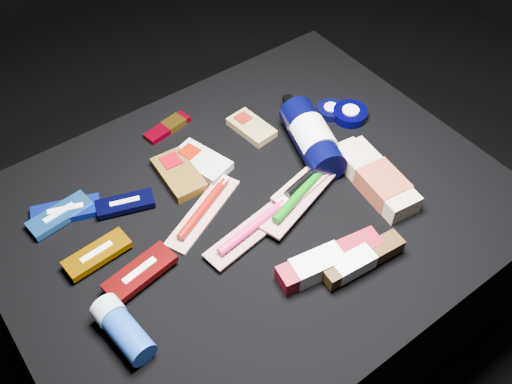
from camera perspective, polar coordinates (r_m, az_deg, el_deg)
ground at (r=1.46m, az=-0.24°, el=-11.28°), size 3.00×3.00×0.00m
cloth_table at (r=1.29m, az=-0.27°, el=-6.94°), size 0.98×0.78×0.40m
luna_bar_0 at (r=1.17m, az=-18.43°, el=-1.83°), size 0.14×0.09×0.02m
luna_bar_1 at (r=1.17m, az=-19.02°, el=-2.20°), size 0.13×0.06×0.02m
luna_bar_2 at (r=1.15m, az=-12.94°, el=-1.14°), size 0.12×0.08×0.01m
luna_bar_3 at (r=1.08m, az=-15.59°, el=-6.00°), size 0.13×0.05×0.02m
luna_bar_4 at (r=1.04m, az=-11.51°, el=-7.92°), size 0.14×0.07×0.02m
clif_bar_0 at (r=1.19m, az=-7.83°, el=1.92°), size 0.08×0.13×0.02m
clif_bar_1 at (r=1.21m, az=-5.67°, el=3.15°), size 0.10×0.14×0.02m
clif_bar_2 at (r=1.28m, az=-0.59°, el=6.58°), size 0.07×0.11×0.02m
power_bar at (r=1.30m, az=-8.65°, el=6.54°), size 0.12×0.05×0.01m
lotion_bottle at (r=1.21m, az=5.62°, el=5.38°), size 0.13×0.25×0.08m
cream_tin_upper at (r=1.33m, az=7.48°, el=8.12°), size 0.07×0.07×0.02m
cream_tin_lower at (r=1.32m, az=9.39°, el=7.71°), size 0.08×0.08×0.02m
bodywash_bottle at (r=1.17m, az=12.01°, el=1.21°), size 0.09×0.22×0.04m
deodorant_stick at (r=0.98m, az=-13.19°, el=-13.18°), size 0.06×0.13×0.05m
toothbrush_pack_0 at (r=1.12m, az=-5.23°, el=-1.74°), size 0.21×0.13×0.02m
toothbrush_pack_1 at (r=1.08m, az=-0.23°, el=-3.61°), size 0.22×0.08×0.02m
toothbrush_pack_2 at (r=1.13m, az=4.65°, el=-0.09°), size 0.23×0.12×0.03m
toothbrush_pack_3 at (r=1.15m, az=5.76°, el=1.89°), size 0.21×0.09×0.02m
toothpaste_carton_red at (r=1.04m, az=6.96°, el=-6.99°), size 0.21×0.08×0.04m
toothpaste_carton_green at (r=1.04m, az=10.31°, el=-6.79°), size 0.17×0.05×0.03m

